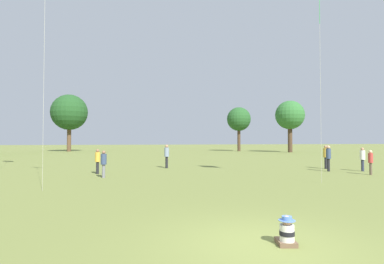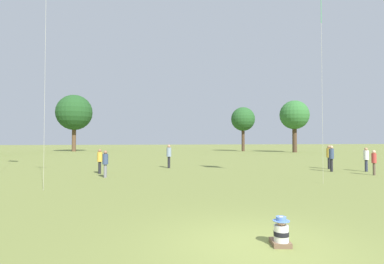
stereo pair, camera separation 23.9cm
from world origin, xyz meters
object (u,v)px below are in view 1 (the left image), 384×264
Objects in this scene: person_standing_2 at (98,159)px; person_standing_3 at (371,160)px; seated_toddler at (287,233)px; person_standing_6 at (362,157)px; person_standing_1 at (326,155)px; distant_tree_1 at (239,119)px; person_standing_5 at (167,154)px; person_standing_4 at (328,156)px; distant_tree_2 at (290,116)px; distant_tree_0 at (69,112)px; person_standing_0 at (104,162)px.

person_standing_2 reaches higher than person_standing_3.
person_standing_6 is (13.16, 12.51, 0.74)m from seated_toddler.
seated_toddler is 0.35× the size of person_standing_1.
seated_toddler is 55.66m from distant_tree_1.
seated_toddler is at bearing 43.87° from person_standing_3.
person_standing_5 is at bearing 162.89° from person_standing_2.
person_standing_5 is (-10.89, 4.94, -0.00)m from person_standing_4.
distant_tree_2 reaches higher than seated_toddler.
distant_tree_2 is at bearing -46.22° from distant_tree_1.
person_standing_3 is 2.76m from person_standing_4.
distant_tree_0 is at bearing -126.92° from person_standing_2.
person_standing_5 is 39.48m from distant_tree_1.
person_standing_5 is (-0.16, 17.88, 0.84)m from seated_toddler.
person_standing_4 reaches higher than person_standing_1.
person_standing_5 is at bearing -84.22° from person_standing_4.
person_standing_0 is 0.86× the size of person_standing_5.
person_standing_2 is at bearing -10.38° from person_standing_5.
person_standing_2 is (-0.54, 2.19, 0.02)m from person_standing_0.
person_standing_2 is at bearing -77.71° from distant_tree_0.
person_standing_1 is at bearing -116.01° from distant_tree_2.
person_standing_3 is at bearing -112.97° from distant_tree_2.
distant_tree_0 reaches higher than distant_tree_1.
distant_tree_0 reaches higher than person_standing_2.
person_standing_4 is 40.20m from distant_tree_1.
distant_tree_0 is at bearing -58.07° from person_standing_3.
person_standing_5 reaches higher than person_standing_4.
distant_tree_0 is at bearing -112.63° from person_standing_5.
distant_tree_2 is (26.48, 26.54, 5.70)m from person_standing_5.
distant_tree_2 is at bearing -177.41° from person_standing_5.
person_standing_1 is 1.07× the size of person_standing_6.
distant_tree_0 is at bearing 170.77° from distant_tree_1.
distant_tree_2 reaches higher than distant_tree_1.
seated_toddler is 0.40× the size of person_standing_3.
person_standing_6 is 53.06m from distant_tree_0.
person_standing_4 is at bearing 124.23° from person_standing_2.
distant_tree_2 is at bearing -163.34° from person_standing_6.
distant_tree_2 reaches higher than person_standing_1.
person_standing_0 is at bearing -121.16° from distant_tree_1.
distant_tree_1 reaches higher than seated_toddler.
person_standing_0 is 15.32m from person_standing_4.
person_standing_1 is at bearing -108.96° from person_standing_6.
seated_toddler is 0.34× the size of person_standing_5.
distant_tree_1 is (23.76, 39.30, 5.54)m from person_standing_0.
person_standing_6 is 0.18× the size of distant_tree_2.
person_standing_2 is at bearing -66.39° from person_standing_4.
distant_tree_1 is 0.94× the size of distant_tree_2.
distant_tree_0 reaches higher than person_standing_5.
person_standing_0 is (-4.59, 12.58, 0.69)m from seated_toddler.
seated_toddler is at bearing -120.64° from distant_tree_2.
person_standing_1 is at bearing 130.51° from person_standing_2.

